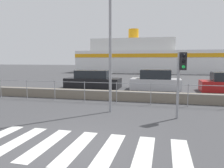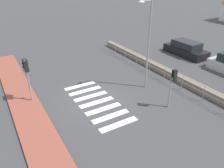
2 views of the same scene
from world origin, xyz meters
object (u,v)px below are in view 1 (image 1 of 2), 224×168
at_px(ferry_boat, 147,58).
at_px(parked_car_silver, 156,81).
at_px(parked_car_black, 93,80).
at_px(traffic_light_far, 181,70).
at_px(streetlamp, 109,24).

height_order(ferry_boat, parked_car_silver, ferry_boat).
bearing_deg(parked_car_black, traffic_light_far, -52.61).
distance_m(ferry_boat, parked_car_black, 22.54).
height_order(parked_car_black, parked_car_silver, parked_car_silver).
bearing_deg(streetlamp, parked_car_silver, 78.30).
distance_m(streetlamp, parked_car_black, 9.36).
height_order(streetlamp, parked_car_silver, streetlamp).
height_order(traffic_light_far, parked_car_silver, traffic_light_far).
xyz_separation_m(traffic_light_far, parked_car_silver, (-1.28, 8.38, -1.26)).
relative_size(traffic_light_far, parked_car_black, 0.57).
xyz_separation_m(streetlamp, parked_car_silver, (1.68, 8.09, -3.15)).
xyz_separation_m(streetlamp, ferry_boat, (-0.76, 30.39, -1.29)).
height_order(ferry_boat, parked_car_black, ferry_boat).
distance_m(traffic_light_far, streetlamp, 3.52).
xyz_separation_m(traffic_light_far, parked_car_black, (-6.41, 8.38, -1.31)).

